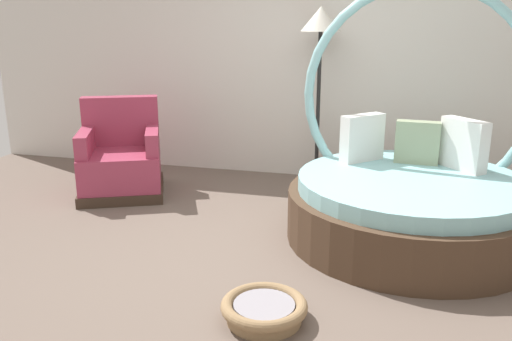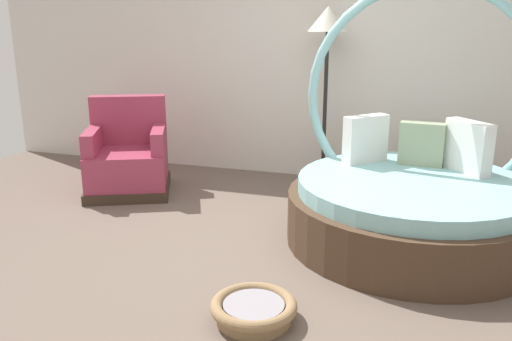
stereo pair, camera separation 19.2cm
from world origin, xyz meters
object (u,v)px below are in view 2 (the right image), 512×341
round_daybed (413,194)px  floor_lamp (328,36)px  pet_basket (254,309)px  red_armchair (128,159)px

round_daybed → floor_lamp: round_daybed is taller
round_daybed → pet_basket: bearing=-118.4°
round_daybed → floor_lamp: 1.93m
red_armchair → pet_basket: 2.77m
pet_basket → floor_lamp: 3.12m
floor_lamp → round_daybed: bearing=-52.5°
pet_basket → floor_lamp: (-0.11, 2.75, 1.46)m
pet_basket → floor_lamp: floor_lamp is taller
pet_basket → floor_lamp: size_ratio=0.28×
round_daybed → red_armchair: bearing=171.4°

